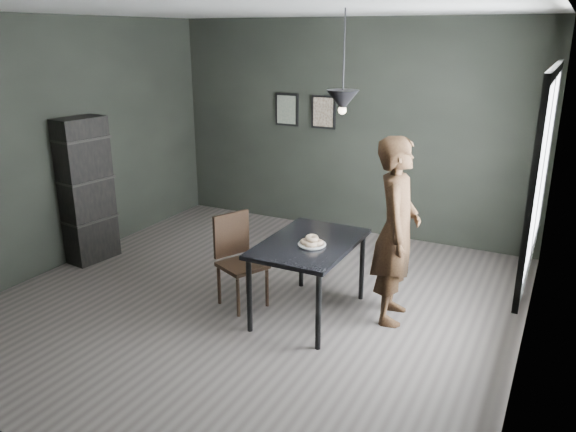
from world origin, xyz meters
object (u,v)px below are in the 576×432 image
at_px(white_plate, 312,245).
at_px(woman, 396,231).
at_px(cafe_table, 309,249).
at_px(pendant_lamp, 343,101).
at_px(shelf_unit, 86,191).
at_px(wood_chair, 237,254).

relative_size(white_plate, woman, 0.13).
height_order(cafe_table, pendant_lamp, pendant_lamp).
relative_size(cafe_table, pendant_lamp, 1.39).
relative_size(white_plate, shelf_unit, 0.14).
bearing_deg(shelf_unit, white_plate, 3.98).
xyz_separation_m(cafe_table, white_plate, (0.06, -0.09, 0.08)).
distance_m(white_plate, woman, 0.79).
bearing_deg(white_plate, pendant_lamp, 45.09).
relative_size(woman, pendant_lamp, 2.03).
bearing_deg(wood_chair, white_plate, 24.69).
relative_size(cafe_table, woman, 0.68).
height_order(white_plate, woman, woman).
xyz_separation_m(cafe_table, wood_chair, (-0.74, -0.09, -0.15)).
bearing_deg(pendant_lamp, woman, 23.17).
relative_size(woman, shelf_unit, 1.03).
xyz_separation_m(woman, shelf_unit, (-3.65, -0.21, -0.03)).
bearing_deg(white_plate, wood_chair, -179.73).
height_order(cafe_table, woman, woman).
height_order(wood_chair, pendant_lamp, pendant_lamp).
relative_size(woman, wood_chair, 1.90).
xyz_separation_m(wood_chair, shelf_unit, (-2.18, 0.19, 0.33)).
bearing_deg(shelf_unit, woman, 10.78).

